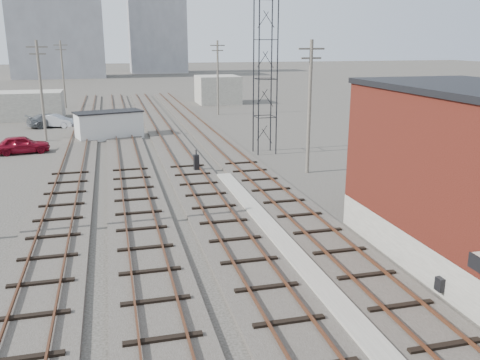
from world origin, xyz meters
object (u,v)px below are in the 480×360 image
object	(u,v)px
site_trailer	(109,125)
car_red	(22,144)
car_grey	(51,120)
car_silver	(56,121)
switch_stand	(196,162)

from	to	relation	value
site_trailer	car_red	size ratio (longest dim) A/B	1.53
car_red	site_trailer	bearing A→B (deg)	-63.35
site_trailer	car_grey	size ratio (longest dim) A/B	1.36
car_red	car_grey	bearing A→B (deg)	-12.97
car_red	car_grey	world-z (taller)	car_red
site_trailer	car_silver	xyz separation A→B (m)	(-5.50, 8.05, -0.62)
car_red	switch_stand	bearing A→B (deg)	-136.31
car_silver	switch_stand	bearing A→B (deg)	-133.91
site_trailer	car_grey	bearing A→B (deg)	109.71
site_trailer	car_grey	world-z (taller)	site_trailer
car_silver	car_grey	xyz separation A→B (m)	(-0.57, 0.54, 0.02)
site_trailer	car_silver	size ratio (longest dim) A/B	1.60
site_trailer	car_silver	distance (m)	9.76
switch_stand	car_grey	xyz separation A→B (m)	(-11.86, 23.35, 0.00)
site_trailer	switch_stand	bearing A→B (deg)	-84.10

